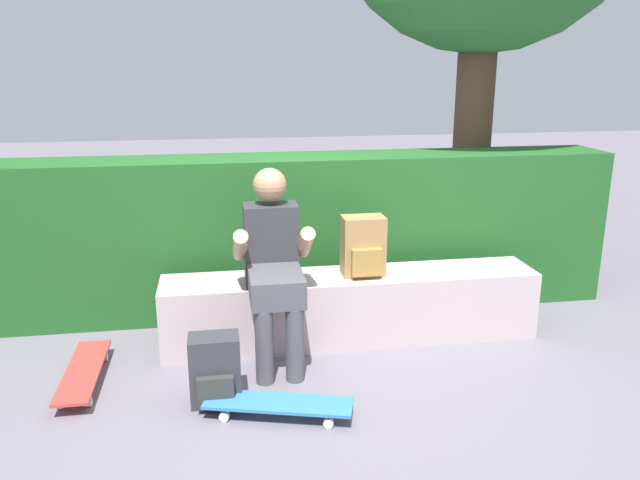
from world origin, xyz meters
The scene contains 8 objects.
ground_plane centered at (0.00, 0.00, 0.00)m, with size 24.00×24.00×0.00m, color slate.
bench_main centered at (0.00, 0.42, 0.23)m, with size 2.54×0.43×0.46m.
person_skater centered at (-0.54, 0.21, 0.66)m, with size 0.49×0.62×1.21m.
skateboard_near_person centered at (-0.59, -0.49, 0.07)m, with size 0.82×0.41×0.09m.
skateboard_beside_bench centered at (-1.70, 0.06, 0.07)m, with size 0.20×0.80×0.09m.
backpack_on_bench centered at (0.08, 0.41, 0.66)m, with size 0.28×0.23×0.40m.
backpack_on_ground centered at (-0.92, -0.29, 0.19)m, with size 0.28×0.23×0.40m.
hedge_row centered at (-0.33, 1.06, 0.59)m, with size 4.85×0.50×1.18m.
Camera 1 is at (-0.86, -3.51, 1.87)m, focal length 35.47 mm.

